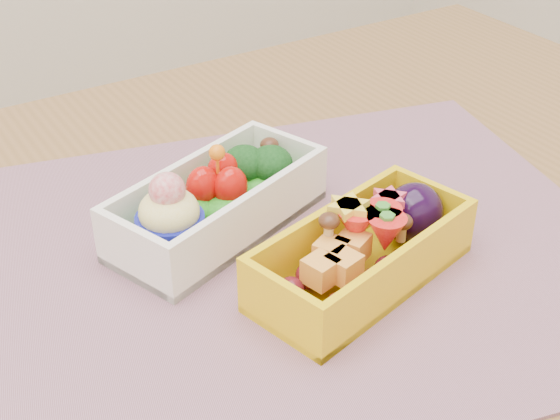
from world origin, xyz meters
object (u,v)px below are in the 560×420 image
table (244,365)px  placemat (275,255)px  bento_white (217,202)px  bento_yellow (366,250)px

table → placemat: (0.03, 0.00, 0.10)m
bento_white → placemat: bearing=-88.4°
bento_white → table: bearing=-121.3°
bento_white → bento_yellow: (0.06, -0.12, -0.00)m
placemat → bento_white: size_ratio=2.67×
bento_white → bento_yellow: size_ratio=1.06×
table → bento_white: 0.14m
bento_yellow → placemat: bearing=109.9°
table → bento_white: size_ratio=5.74×
placemat → bento_yellow: size_ratio=2.84×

